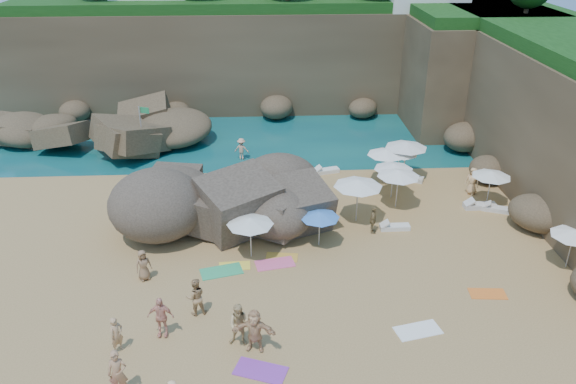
{
  "coord_description": "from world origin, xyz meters",
  "views": [
    {
      "loc": [
        0.63,
        -22.9,
        14.9
      ],
      "look_at": [
        2.0,
        3.0,
        2.0
      ],
      "focal_mm": 35.0,
      "sensor_mm": 36.0,
      "label": 1
    }
  ],
  "objects_px": {
    "person_stand_5": "(159,190)",
    "person_stand_4": "(472,181)",
    "parasol_0": "(267,186)",
    "lounger_0": "(326,171)",
    "rock_outcrop": "(235,215)",
    "person_stand_3": "(373,220)",
    "person_stand_0": "(117,335)",
    "parasol_2": "(406,145)",
    "flag_pole": "(143,125)",
    "person_stand_2": "(242,149)",
    "parasol_1": "(400,151)",
    "person_stand_1": "(196,297)"
  },
  "relations": [
    {
      "from": "parasol_0",
      "to": "parasol_1",
      "type": "distance_m",
      "value": 9.54
    },
    {
      "from": "parasol_1",
      "to": "person_stand_2",
      "type": "height_order",
      "value": "parasol_1"
    },
    {
      "from": "flag_pole",
      "to": "person_stand_4",
      "type": "bearing_deg",
      "value": -18.08
    },
    {
      "from": "parasol_2",
      "to": "person_stand_3",
      "type": "distance_m",
      "value": 7.44
    },
    {
      "from": "rock_outcrop",
      "to": "parasol_0",
      "type": "xyz_separation_m",
      "value": [
        1.8,
        -0.88,
        2.16
      ]
    },
    {
      "from": "person_stand_0",
      "to": "person_stand_5",
      "type": "relative_size",
      "value": 0.91
    },
    {
      "from": "lounger_0",
      "to": "person_stand_5",
      "type": "height_order",
      "value": "person_stand_5"
    },
    {
      "from": "person_stand_5",
      "to": "parasol_1",
      "type": "bearing_deg",
      "value": -8.42
    },
    {
      "from": "parasol_1",
      "to": "parasol_2",
      "type": "distance_m",
      "value": 0.56
    },
    {
      "from": "parasol_0",
      "to": "parasol_2",
      "type": "xyz_separation_m",
      "value": [
        8.58,
        5.17,
        0.1
      ]
    },
    {
      "from": "parasol_1",
      "to": "person_stand_4",
      "type": "distance_m",
      "value": 4.59
    },
    {
      "from": "parasol_1",
      "to": "lounger_0",
      "type": "distance_m",
      "value": 4.86
    },
    {
      "from": "rock_outcrop",
      "to": "person_stand_3",
      "type": "height_order",
      "value": "rock_outcrop"
    },
    {
      "from": "person_stand_0",
      "to": "person_stand_3",
      "type": "distance_m",
      "value": 13.94
    },
    {
      "from": "rock_outcrop",
      "to": "parasol_0",
      "type": "height_order",
      "value": "parasol_0"
    },
    {
      "from": "flag_pole",
      "to": "person_stand_3",
      "type": "xyz_separation_m",
      "value": [
        13.49,
        -10.78,
        -1.58
      ]
    },
    {
      "from": "flag_pole",
      "to": "person_stand_2",
      "type": "bearing_deg",
      "value": -5.72
    },
    {
      "from": "flag_pole",
      "to": "parasol_1",
      "type": "bearing_deg",
      "value": -15.39
    },
    {
      "from": "rock_outcrop",
      "to": "flag_pole",
      "type": "distance_m",
      "value": 10.85
    },
    {
      "from": "lounger_0",
      "to": "person_stand_2",
      "type": "xyz_separation_m",
      "value": [
        -5.44,
        2.53,
        0.61
      ]
    },
    {
      "from": "parasol_0",
      "to": "lounger_0",
      "type": "distance_m",
      "value": 7.6
    },
    {
      "from": "parasol_2",
      "to": "person_stand_5",
      "type": "relative_size",
      "value": 1.55
    },
    {
      "from": "flag_pole",
      "to": "person_stand_2",
      "type": "relative_size",
      "value": 2.45
    },
    {
      "from": "person_stand_4",
      "to": "person_stand_5",
      "type": "distance_m",
      "value": 18.22
    },
    {
      "from": "rock_outcrop",
      "to": "person_stand_1",
      "type": "height_order",
      "value": "rock_outcrop"
    },
    {
      "from": "flag_pole",
      "to": "person_stand_0",
      "type": "xyz_separation_m",
      "value": [
        2.22,
        -19.01,
        -1.56
      ]
    },
    {
      "from": "flag_pole",
      "to": "rock_outcrop",
      "type": "bearing_deg",
      "value": -53.59
    },
    {
      "from": "person_stand_2",
      "to": "person_stand_3",
      "type": "relative_size",
      "value": 1.0
    },
    {
      "from": "person_stand_2",
      "to": "person_stand_4",
      "type": "relative_size",
      "value": 0.9
    },
    {
      "from": "lounger_0",
      "to": "parasol_2",
      "type": "bearing_deg",
      "value": -27.37
    },
    {
      "from": "parasol_1",
      "to": "lounger_0",
      "type": "relative_size",
      "value": 1.36
    },
    {
      "from": "person_stand_0",
      "to": "person_stand_2",
      "type": "distance_m",
      "value": 18.85
    },
    {
      "from": "rock_outcrop",
      "to": "person_stand_0",
      "type": "distance_m",
      "value": 11.27
    },
    {
      "from": "parasol_1",
      "to": "person_stand_1",
      "type": "xyz_separation_m",
      "value": [
        -11.27,
        -12.47,
        -1.13
      ]
    },
    {
      "from": "lounger_0",
      "to": "person_stand_0",
      "type": "bearing_deg",
      "value": -136.35
    },
    {
      "from": "person_stand_0",
      "to": "rock_outcrop",
      "type": "bearing_deg",
      "value": 17.52
    },
    {
      "from": "parasol_2",
      "to": "person_stand_2",
      "type": "height_order",
      "value": "parasol_2"
    },
    {
      "from": "person_stand_5",
      "to": "person_stand_4",
      "type": "bearing_deg",
      "value": -17.01
    },
    {
      "from": "parasol_0",
      "to": "parasol_1",
      "type": "height_order",
      "value": "parasol_0"
    },
    {
      "from": "flag_pole",
      "to": "parasol_2",
      "type": "xyz_separation_m",
      "value": [
        16.68,
        -4.23,
        -0.06
      ]
    },
    {
      "from": "flag_pole",
      "to": "lounger_0",
      "type": "height_order",
      "value": "flag_pole"
    },
    {
      "from": "flag_pole",
      "to": "person_stand_3",
      "type": "bearing_deg",
      "value": -38.65
    },
    {
      "from": "parasol_2",
      "to": "rock_outcrop",
      "type": "bearing_deg",
      "value": -157.55
    },
    {
      "from": "parasol_0",
      "to": "person_stand_1",
      "type": "height_order",
      "value": "parasol_0"
    },
    {
      "from": "parasol_2",
      "to": "parasol_0",
      "type": "bearing_deg",
      "value": -148.93
    },
    {
      "from": "parasol_2",
      "to": "person_stand_5",
      "type": "distance_m",
      "value": 15.04
    },
    {
      "from": "person_stand_4",
      "to": "person_stand_5",
      "type": "relative_size",
      "value": 0.98
    },
    {
      "from": "person_stand_1",
      "to": "person_stand_3",
      "type": "xyz_separation_m",
      "value": [
        8.51,
        6.16,
        -0.1
      ]
    },
    {
      "from": "lounger_0",
      "to": "parasol_1",
      "type": "bearing_deg",
      "value": -31.52
    },
    {
      "from": "parasol_0",
      "to": "lounger_0",
      "type": "bearing_deg",
      "value": 58.29
    }
  ]
}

